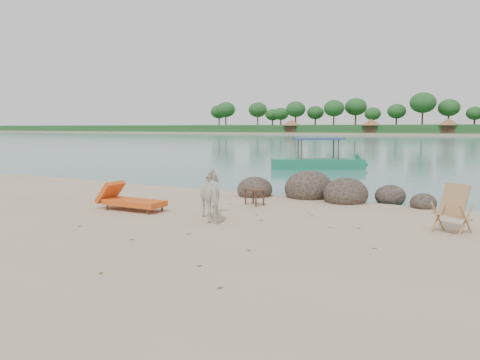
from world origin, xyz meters
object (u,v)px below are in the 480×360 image
object	(u,v)px
lounge_chair	(134,200)
deck_chair	(452,210)
boulders	(320,192)
side_table	(255,198)
boat_near	(318,143)
cow	(214,196)

from	to	relation	value
lounge_chair	deck_chair	xyz separation A→B (m)	(8.06, 1.47, 0.20)
boulders	deck_chair	world-z (taller)	deck_chair
side_table	lounge_chair	distance (m)	3.53
side_table	lounge_chair	bearing A→B (deg)	-112.97
boulders	boat_near	size ratio (longest dim) A/B	1.07
boulders	lounge_chair	size ratio (longest dim) A/B	2.84
lounge_chair	deck_chair	distance (m)	8.20
side_table	boat_near	bearing A→B (deg)	125.44
cow	side_table	distance (m)	2.44
cow	side_table	xyz separation A→B (m)	(-0.14, 2.41, -0.38)
cow	deck_chair	size ratio (longest dim) A/B	1.38
lounge_chair	deck_chair	world-z (taller)	deck_chair
deck_chair	boulders	bearing A→B (deg)	171.88
cow	lounge_chair	xyz separation A→B (m)	(-2.65, -0.07, -0.29)
boulders	deck_chair	size ratio (longest dim) A/B	5.96
lounge_chair	cow	bearing A→B (deg)	-0.52
boulders	side_table	size ratio (longest dim) A/B	10.44
side_table	lounge_chair	world-z (taller)	lounge_chair
boulders	boat_near	xyz separation A→B (m)	(-4.29, 11.04, 1.22)
lounge_chair	boat_near	size ratio (longest dim) A/B	0.38
cow	lounge_chair	distance (m)	2.67
deck_chair	boat_near	bearing A→B (deg)	150.79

